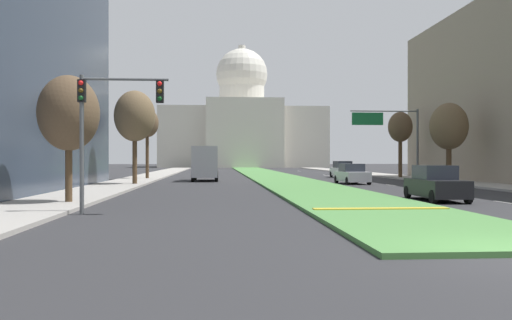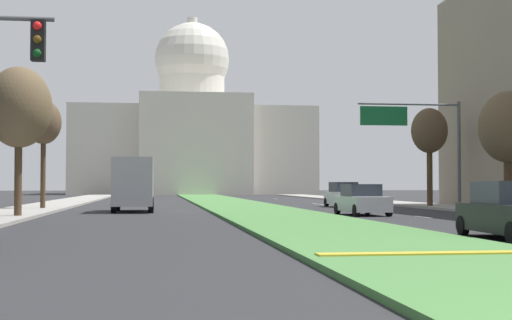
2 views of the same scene
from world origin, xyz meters
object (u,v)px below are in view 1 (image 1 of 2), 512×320
traffic_light_near_left (105,113)px  sedan_midblock (352,174)px  sedan_distant (343,170)px  sedan_lead_stopped (435,184)px  street_tree_right_mid (449,127)px  box_truck_delivery (205,163)px  overhead_guide_sign (392,129)px  capitol_building (242,129)px  street_tree_left_near (69,114)px  street_tree_right_far (400,128)px  street_tree_left_mid (135,117)px  street_tree_left_far (147,124)px

traffic_light_near_left → sedan_midblock: size_ratio=1.19×
traffic_light_near_left → sedan_distant: traffic_light_near_left is taller
sedan_lead_stopped → street_tree_right_mid: bearing=63.8°
box_truck_delivery → overhead_guide_sign: bearing=-12.8°
capitol_building → sedan_midblock: capitol_building is taller
sedan_distant → traffic_light_near_left: bearing=-116.0°
street_tree_left_near → sedan_lead_stopped: bearing=4.0°
capitol_building → traffic_light_near_left: bearing=-95.4°
street_tree_right_mid → sedan_distant: street_tree_right_mid is taller
overhead_guide_sign → street_tree_right_mid: street_tree_right_mid is taller
traffic_light_near_left → street_tree_left_near: 4.87m
sedan_lead_stopped → overhead_guide_sign: bearing=77.0°
street_tree_right_far → sedan_midblock: size_ratio=1.60×
street_tree_right_far → sedan_distant: street_tree_right_far is taller
overhead_guide_sign → sedan_distant: 11.99m
overhead_guide_sign → street_tree_right_far: (3.79, 8.54, 0.65)m
capitol_building → box_truck_delivery: 82.68m
capitol_building → sedan_distant: 75.36m
traffic_light_near_left → street_tree_left_near: (-2.46, 4.19, 0.30)m
overhead_guide_sign → traffic_light_near_left: bearing=-127.5°
street_tree_left_mid → street_tree_right_far: street_tree_left_mid is taller
overhead_guide_sign → street_tree_left_mid: size_ratio=0.89×
street_tree_left_far → sedan_distant: (20.65, 4.09, -4.66)m
street_tree_right_mid → sedan_midblock: bearing=177.6°
capitol_building → overhead_guide_sign: size_ratio=6.08×
street_tree_left_near → street_tree_right_far: (25.90, 29.99, 1.22)m
street_tree_left_near → street_tree_right_mid: size_ratio=0.87×
street_tree_left_near → sedan_lead_stopped: size_ratio=1.23×
overhead_guide_sign → sedan_distant: overhead_guide_sign is taller
street_tree_left_near → street_tree_right_far: size_ratio=0.83×
overhead_guide_sign → sedan_midblock: 6.44m
street_tree_left_far → sedan_lead_stopped: 32.94m
street_tree_left_mid → street_tree_right_mid: street_tree_left_mid is taller
street_tree_left_near → traffic_light_near_left: bearing=-59.6°
capitol_building → traffic_light_near_left: size_ratio=7.60×
street_tree_left_near → street_tree_left_far: street_tree_left_far is taller
street_tree_left_mid → street_tree_left_near: bearing=-91.1°
street_tree_left_mid → street_tree_left_far: bearing=92.7°
capitol_building → sedan_midblock: (4.86, -88.47, -8.83)m
street_tree_left_far → sedan_lead_stopped: (17.70, -27.38, -4.69)m
overhead_guide_sign → street_tree_left_mid: 22.25m
street_tree_right_far → sedan_distant: bearing=153.8°
street_tree_left_far → sedan_distant: size_ratio=1.62×
street_tree_right_far → street_tree_left_far: bearing=-177.0°
traffic_light_near_left → sedan_distant: (17.96, 36.89, -2.95)m
street_tree_left_far → street_tree_left_mid: bearing=-87.3°
overhead_guide_sign → street_tree_left_near: 30.82m
street_tree_left_mid → sedan_midblock: street_tree_left_mid is taller
street_tree_left_mid → street_tree_left_far: (-0.55, 11.55, 0.17)m
street_tree_left_far → capitol_building: bearing=80.5°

